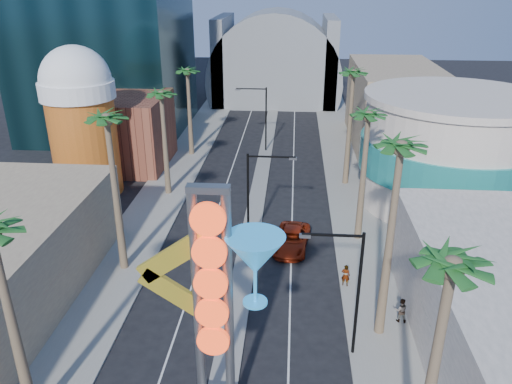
% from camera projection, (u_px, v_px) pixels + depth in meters
% --- Properties ---
extents(sidewalk_west, '(5.00, 100.00, 0.15)m').
position_uv_depth(sidewalk_west, '(175.00, 175.00, 54.93)').
color(sidewalk_west, gray).
rests_on(sidewalk_west, ground).
extents(sidewalk_east, '(5.00, 100.00, 0.15)m').
position_uv_depth(sidewalk_east, '(349.00, 180.00, 53.59)').
color(sidewalk_east, gray).
rests_on(sidewalk_east, ground).
extents(median, '(1.60, 84.00, 0.15)m').
position_uv_depth(median, '(263.00, 167.00, 57.00)').
color(median, gray).
rests_on(median, ground).
extents(brick_filler_west, '(10.00, 10.00, 8.00)m').
position_uv_depth(brick_filler_west, '(122.00, 131.00, 56.56)').
color(brick_filler_west, brown).
rests_on(brick_filler_west, ground).
extents(filler_east, '(10.00, 20.00, 10.00)m').
position_uv_depth(filler_east, '(394.00, 107.00, 63.04)').
color(filler_east, '#957B60').
rests_on(filler_east, ground).
extents(beer_mug, '(7.00, 7.00, 14.50)m').
position_uv_depth(beer_mug, '(81.00, 116.00, 47.78)').
color(beer_mug, '#A95C16').
rests_on(beer_mug, ground).
extents(turquoise_building, '(16.60, 16.60, 10.60)m').
position_uv_depth(turquoise_building, '(450.00, 151.00, 46.35)').
color(turquoise_building, '#AFA394').
rests_on(turquoise_building, ground).
extents(canopy, '(22.00, 16.00, 22.00)m').
position_uv_depth(canopy, '(275.00, 75.00, 86.37)').
color(canopy, slate).
rests_on(canopy, ground).
extents(neon_sign, '(6.53, 2.60, 12.55)m').
position_uv_depth(neon_sign, '(231.00, 295.00, 22.04)').
color(neon_sign, gray).
rests_on(neon_sign, ground).
extents(streetlight_0, '(3.79, 0.25, 8.00)m').
position_uv_depth(streetlight_0, '(255.00, 192.00, 38.60)').
color(streetlight_0, black).
rests_on(streetlight_0, ground).
extents(streetlight_1, '(3.79, 0.25, 8.00)m').
position_uv_depth(streetlight_1, '(262.00, 113.00, 60.60)').
color(streetlight_1, black).
rests_on(streetlight_1, ground).
extents(streetlight_2, '(3.45, 0.25, 8.00)m').
position_uv_depth(streetlight_2, '(350.00, 284.00, 27.21)').
color(streetlight_2, black).
rests_on(streetlight_2, ground).
extents(palm_1, '(2.40, 2.40, 12.70)m').
position_uv_depth(palm_1, '(108.00, 130.00, 33.23)').
color(palm_1, brown).
rests_on(palm_1, ground).
extents(palm_2, '(2.40, 2.40, 11.20)m').
position_uv_depth(palm_2, '(162.00, 101.00, 46.56)').
color(palm_2, brown).
rests_on(palm_2, ground).
extents(palm_3, '(2.40, 2.40, 11.20)m').
position_uv_depth(palm_3, '(188.00, 77.00, 57.52)').
color(palm_3, brown).
rests_on(palm_3, ground).
extents(palm_4, '(2.40, 2.40, 12.20)m').
position_uv_depth(palm_4, '(449.00, 283.00, 17.52)').
color(palm_4, brown).
rests_on(palm_4, ground).
extents(palm_5, '(2.40, 2.40, 13.20)m').
position_uv_depth(palm_5, '(399.00, 162.00, 26.30)').
color(palm_5, brown).
rests_on(palm_5, ground).
extents(palm_6, '(2.40, 2.40, 11.70)m').
position_uv_depth(palm_6, '(368.00, 124.00, 37.80)').
color(palm_6, brown).
rests_on(palm_6, ground).
extents(palm_7, '(2.40, 2.40, 12.70)m').
position_uv_depth(palm_7, '(353.00, 81.00, 48.41)').
color(palm_7, brown).
rests_on(palm_7, ground).
extents(red_pickup, '(3.29, 5.88, 1.55)m').
position_uv_depth(red_pickup, '(291.00, 239.00, 40.10)').
color(red_pickup, '#A0240C').
rests_on(red_pickup, ground).
extents(pedestrian_a, '(0.68, 0.54, 1.65)m').
position_uv_depth(pedestrian_a, '(346.00, 275.00, 34.95)').
color(pedestrian_a, gray).
rests_on(pedestrian_a, sidewalk_east).
extents(pedestrian_b, '(0.86, 0.70, 1.65)m').
position_uv_depth(pedestrian_b, '(401.00, 310.00, 31.32)').
color(pedestrian_b, gray).
rests_on(pedestrian_b, sidewalk_east).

